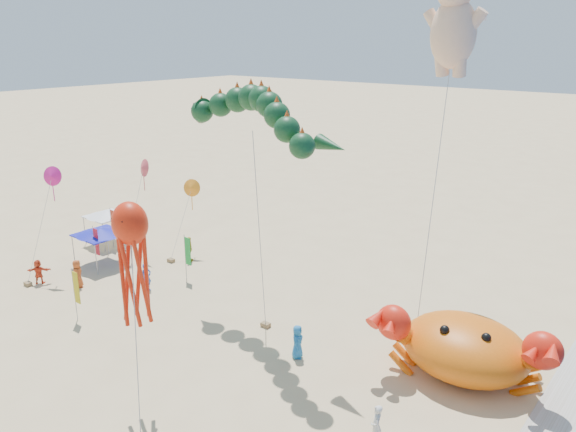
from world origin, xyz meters
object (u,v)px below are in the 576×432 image
Objects in this scene: dragon_kite at (250,120)px; canopy_blue at (100,232)px; crab_inflatable at (464,346)px; cherub_kite at (454,20)px; octopus_kite at (133,255)px; canopy_white at (107,213)px.

canopy_blue is (-14.07, -0.46, -8.99)m from dragon_kite.
dragon_kite is (-11.50, -2.08, 9.86)m from crab_inflatable.
cherub_kite is 2.04× the size of octopus_kite.
octopus_kite is (1.44, -8.74, -4.35)m from dragon_kite.
cherub_kite is (-4.69, 6.63, 14.77)m from crab_inflatable.
cherub_kite reaches higher than canopy_blue.
octopus_kite reaches higher than canopy_white.
dragon_kite is 12.10m from cherub_kite.
canopy_blue is at bearing 151.89° from octopus_kite.
canopy_blue is at bearing -39.87° from canopy_white.
cherub_kite is 5.66× the size of canopy_blue.
cherub_kite reaches higher than octopus_kite.
dragon_kite is at bearing -169.75° from crab_inflatable.
cherub_kite reaches higher than dragon_kite.
crab_inflatable reaches higher than canopy_white.
canopy_blue is 4.35m from canopy_white.
dragon_kite is 16.70m from canopy_blue.
cherub_kite reaches higher than crab_inflatable.
octopus_kite is (-5.37, -17.45, -9.26)m from cherub_kite.
octopus_kite reaches higher than crab_inflatable.
canopy_white is at bearing 140.13° from canopy_blue.
dragon_kite reaches higher than crab_inflatable.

